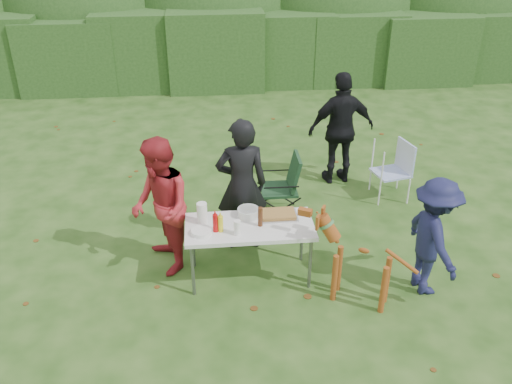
{
  "coord_description": "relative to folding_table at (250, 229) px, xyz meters",
  "views": [
    {
      "loc": [
        -0.31,
        -5.02,
        4.11
      ],
      "look_at": [
        0.25,
        0.62,
        1.0
      ],
      "focal_mm": 38.0,
      "sensor_mm": 36.0,
      "label": 1
    }
  ],
  "objects": [
    {
      "name": "food_tray",
      "position": [
        0.36,
        0.16,
        0.06
      ],
      "size": [
        0.45,
        0.3,
        0.02
      ],
      "primitive_type": "cube",
      "color": "#B7B7BA",
      "rests_on": "folding_table"
    },
    {
      "name": "hedge_row",
      "position": [
        -0.14,
        7.7,
        0.16
      ],
      "size": [
        22.0,
        1.4,
        1.7
      ],
      "primitive_type": "cube",
      "color": "#23471C",
      "rests_on": "ground"
    },
    {
      "name": "folding_table",
      "position": [
        0.0,
        0.0,
        0.0
      ],
      "size": [
        1.5,
        0.7,
        0.74
      ],
      "color": "silver",
      "rests_on": "ground"
    },
    {
      "name": "person_cook",
      "position": [
        -0.04,
        0.71,
        0.21
      ],
      "size": [
        0.67,
        0.45,
        1.79
      ],
      "primitive_type": "imported",
      "rotation": [
        0.0,
        0.0,
        3.18
      ],
      "color": "black",
      "rests_on": "ground"
    },
    {
      "name": "person_red_jacket",
      "position": [
        -1.03,
        0.3,
        0.18
      ],
      "size": [
        0.87,
        0.99,
        1.72
      ],
      "primitive_type": "imported",
      "rotation": [
        0.0,
        0.0,
        -1.27
      ],
      "color": "#A52229",
      "rests_on": "ground"
    },
    {
      "name": "person_black_puffy",
      "position": [
        1.65,
        2.41,
        0.22
      ],
      "size": [
        1.11,
        0.57,
        1.81
      ],
      "primitive_type": "imported",
      "rotation": [
        0.0,
        0.0,
        3.27
      ],
      "color": "black",
      "rests_on": "ground"
    },
    {
      "name": "cup_stack",
      "position": [
        -0.15,
        -0.18,
        0.14
      ],
      "size": [
        0.08,
        0.08,
        0.18
      ],
      "primitive_type": "cylinder",
      "color": "white",
      "rests_on": "folding_table"
    },
    {
      "name": "child",
      "position": [
        2.04,
        -0.43,
        0.04
      ],
      "size": [
        0.65,
        0.99,
        1.45
      ],
      "primitive_type": "imported",
      "rotation": [
        0.0,
        0.0,
        1.7
      ],
      "color": "#181A40",
      "rests_on": "ground"
    },
    {
      "name": "ketchup_bottle",
      "position": [
        -0.4,
        -0.09,
        0.16
      ],
      "size": [
        0.06,
        0.06,
        0.22
      ],
      "primitive_type": "cylinder",
      "color": "#B20B0D",
      "rests_on": "folding_table"
    },
    {
      "name": "plate_stack",
      "position": [
        -0.56,
        -0.13,
        0.08
      ],
      "size": [
        0.24,
        0.24,
        0.05
      ],
      "primitive_type": "cylinder",
      "color": "white",
      "rests_on": "folding_table"
    },
    {
      "name": "camping_chair",
      "position": [
        0.54,
        1.43,
        -0.22
      ],
      "size": [
        0.59,
        0.59,
        0.94
      ],
      "primitive_type": null,
      "rotation": [
        0.0,
        0.0,
        3.13
      ],
      "color": "#1A3A20",
      "rests_on": "ground"
    },
    {
      "name": "paper_towel_roll",
      "position": [
        -0.54,
        0.11,
        0.18
      ],
      "size": [
        0.12,
        0.12,
        0.26
      ],
      "primitive_type": "cylinder",
      "color": "white",
      "rests_on": "folding_table"
    },
    {
      "name": "focaccia_bread",
      "position": [
        0.36,
        0.16,
        0.09
      ],
      "size": [
        0.4,
        0.26,
        0.04
      ],
      "primitive_type": "cube",
      "color": "olive",
      "rests_on": "food_tray"
    },
    {
      "name": "shrub_backdrop",
      "position": [
        -0.14,
        9.3,
        0.91
      ],
      "size": [
        20.0,
        2.6,
        3.2
      ],
      "primitive_type": "ellipsoid",
      "color": "#3D6628",
      "rests_on": "ground"
    },
    {
      "name": "mustard_bottle",
      "position": [
        -0.34,
        -0.1,
        0.15
      ],
      "size": [
        0.06,
        0.06,
        0.2
      ],
      "primitive_type": "cylinder",
      "color": "yellow",
      "rests_on": "folding_table"
    },
    {
      "name": "ground",
      "position": [
        -0.14,
        -0.3,
        -0.69
      ],
      "size": [
        80.0,
        80.0,
        0.0
      ],
      "primitive_type": "plane",
      "color": "#1E4211"
    },
    {
      "name": "pasta_bowl",
      "position": [
        0.0,
        0.2,
        0.1
      ],
      "size": [
        0.26,
        0.26,
        0.1
      ],
      "primitive_type": "cylinder",
      "color": "silver",
      "rests_on": "folding_table"
    },
    {
      "name": "dog",
      "position": [
        1.21,
        -0.57,
        -0.16
      ],
      "size": [
        1.19,
        0.91,
        1.05
      ],
      "primitive_type": null,
      "rotation": [
        0.0,
        0.0,
        2.65
      ],
      "color": "brown",
      "rests_on": "ground"
    },
    {
      "name": "beer_bottle",
      "position": [
        0.12,
        -0.02,
        0.17
      ],
      "size": [
        0.06,
        0.06,
        0.24
      ],
      "primitive_type": "cylinder",
      "color": "#47230F",
      "rests_on": "folding_table"
    },
    {
      "name": "lawn_chair",
      "position": [
        2.31,
        1.79,
        -0.24
      ],
      "size": [
        0.64,
        0.64,
        0.9
      ],
      "primitive_type": null,
      "rotation": [
        0.0,
        0.0,
        3.37
      ],
      "color": "#4364C2",
      "rests_on": "ground"
    }
  ]
}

